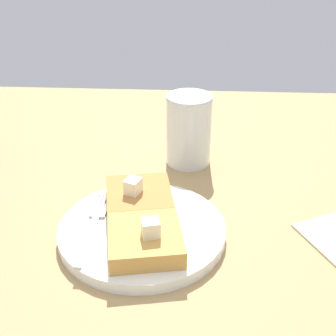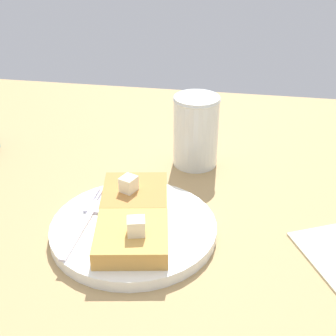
{
  "view_description": "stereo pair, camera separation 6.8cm",
  "coord_description": "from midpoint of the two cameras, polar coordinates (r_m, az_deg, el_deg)",
  "views": [
    {
      "loc": [
        44.55,
        10.19,
        40.22
      ],
      "look_at": [
        -14.66,
        6.79,
        6.63
      ],
      "focal_mm": 50.0,
      "sensor_mm": 36.0,
      "label": 1
    },
    {
      "loc": [
        43.77,
        16.96,
        40.22
      ],
      "look_at": [
        -14.66,
        6.79,
        6.63
      ],
      "focal_mm": 50.0,
      "sensor_mm": 36.0,
      "label": 2
    }
  ],
  "objects": [
    {
      "name": "syrup_jar",
      "position": [
        0.77,
        -0.01,
        4.33
      ],
      "size": [
        7.52,
        7.52,
        11.8
      ],
      "color": "#5C2B0F",
      "rests_on": "table_surface"
    },
    {
      "name": "plate",
      "position": [
        0.62,
        -6.35,
        -7.65
      ],
      "size": [
        21.81,
        21.81,
        1.56
      ],
      "color": "white",
      "rests_on": "table_surface"
    },
    {
      "name": "table_surface",
      "position": [
        0.61,
        -10.7,
        -11.39
      ],
      "size": [
        119.36,
        119.36,
        2.13
      ],
      "primitive_type": "cube",
      "color": "tan",
      "rests_on": "ground"
    },
    {
      "name": "fork",
      "position": [
        0.63,
        -12.03,
        -6.54
      ],
      "size": [
        16.03,
        2.28,
        0.36
      ],
      "color": "silver",
      "rests_on": "plate"
    },
    {
      "name": "butter_pat_primary",
      "position": [
        0.63,
        -7.37,
        -2.31
      ],
      "size": [
        2.66,
        2.55,
        2.1
      ],
      "primitive_type": "cube",
      "rotation": [
        0.0,
        0.0,
        2.75
      ],
      "color": "#F2ECC8",
      "rests_on": "toast_slice_left"
    },
    {
      "name": "toast_slice_middle",
      "position": [
        0.57,
        -6.32,
        -9.1
      ],
      "size": [
        10.62,
        10.34,
        2.37
      ],
      "primitive_type": "cube",
      "rotation": [
        0.0,
        0.0,
        0.18
      ],
      "color": "gold",
      "rests_on": "plate"
    },
    {
      "name": "butter_pat_secondary",
      "position": [
        0.55,
        -5.68,
        -7.43
      ],
      "size": [
        2.35,
        2.5,
        2.1
      ],
      "primitive_type": "cube",
      "rotation": [
        0.0,
        0.0,
        1.82
      ],
      "color": "#F5EBC7",
      "rests_on": "toast_slice_middle"
    },
    {
      "name": "toast_slice_left",
      "position": [
        0.65,
        -6.56,
        -3.78
      ],
      "size": [
        10.62,
        10.34,
        2.37
      ],
      "primitive_type": "cube",
      "rotation": [
        0.0,
        0.0,
        0.18
      ],
      "color": "#B7793A",
      "rests_on": "plate"
    }
  ]
}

